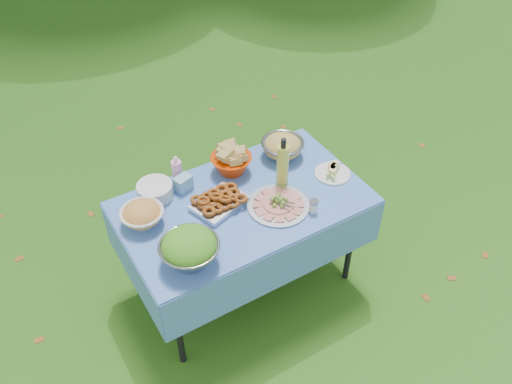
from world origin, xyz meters
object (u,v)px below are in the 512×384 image
picnic_table (244,245)px  bread_bowl (231,160)px  salad_bowl (189,249)px  pasta_bowl_steel (283,146)px  plate_stack (155,191)px  charcuterie_platter (278,201)px  oil_bottle (283,162)px

picnic_table → bread_bowl: size_ratio=5.63×
salad_bowl → pasta_bowl_steel: 1.05m
picnic_table → salad_bowl: size_ratio=4.63×
plate_stack → bread_bowl: (0.50, -0.03, 0.04)m
plate_stack → pasta_bowl_steel: (0.87, -0.06, 0.03)m
salad_bowl → picnic_table: bearing=29.1°
charcuterie_platter → oil_bottle: size_ratio=1.11×
bread_bowl → charcuterie_platter: bread_bowl is taller
salad_bowl → charcuterie_platter: bearing=10.7°
picnic_table → plate_stack: bearing=143.6°
salad_bowl → pasta_bowl_steel: (0.92, 0.51, -0.03)m
plate_stack → oil_bottle: 0.78m
plate_stack → charcuterie_platter: size_ratio=0.58×
plate_stack → picnic_table: bearing=-36.4°
plate_stack → oil_bottle: bearing=-22.0°
plate_stack → pasta_bowl_steel: 0.87m
bread_bowl → pasta_bowl_steel: bread_bowl is taller
oil_bottle → picnic_table: bearing=-175.3°
pasta_bowl_steel → charcuterie_platter: bearing=-126.1°
picnic_table → salad_bowl: salad_bowl is taller
bread_bowl → plate_stack: bearing=176.5°
picnic_table → bread_bowl: bread_bowl is taller
pasta_bowl_steel → oil_bottle: (-0.15, -0.23, 0.09)m
salad_bowl → bread_bowl: (0.55, 0.54, -0.02)m
picnic_table → plate_stack: 0.68m
salad_bowl → oil_bottle: (0.76, 0.29, 0.06)m
bread_bowl → salad_bowl: bearing=-135.5°
picnic_table → charcuterie_platter: size_ratio=3.97×
pasta_bowl_steel → charcuterie_platter: size_ratio=0.74×
picnic_table → bread_bowl: (0.08, 0.28, 0.47)m
picnic_table → oil_bottle: (0.29, 0.02, 0.55)m
salad_bowl → bread_bowl: size_ratio=1.22×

